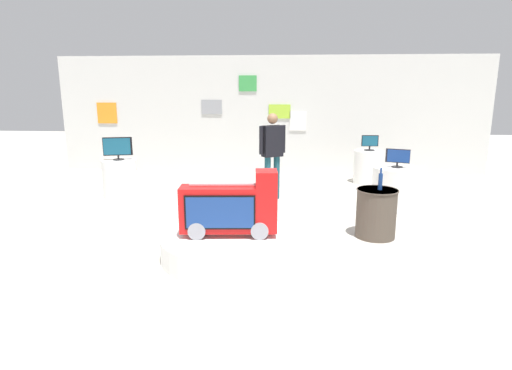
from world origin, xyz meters
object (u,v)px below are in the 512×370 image
tv_on_left_rear (370,143)px  bottle_on_side_table (380,181)px  shopper_browsing_near_truck (272,150)px  main_display_pedestal (229,246)px  display_pedestal_left_rear (368,167)px  side_table_round (376,213)px  tv_on_center_rear (398,158)px  display_pedestal_right_rear (120,178)px  novelty_firetruck_tv (231,209)px  display_pedestal_center_rear (395,188)px  tv_on_right_rear (118,148)px

tv_on_left_rear → bottle_on_side_table: size_ratio=1.18×
shopper_browsing_near_truck → main_display_pedestal: bearing=-97.9°
main_display_pedestal → display_pedestal_left_rear: size_ratio=2.32×
side_table_round → tv_on_center_rear: bearing=67.9°
tv_on_left_rear → display_pedestal_right_rear: bearing=-161.8°
tv_on_left_rear → tv_on_center_rear: bearing=-86.7°
novelty_firetruck_tv → display_pedestal_center_rear: bearing=43.9°
novelty_firetruck_tv → side_table_round: (1.98, 0.94, -0.28)m
display_pedestal_center_rear → shopper_browsing_near_truck: 2.36m
display_pedestal_left_rear → shopper_browsing_near_truck: 2.73m
display_pedestal_left_rear → tv_on_right_rear: tv_on_right_rear is taller
side_table_round → shopper_browsing_near_truck: (-1.60, 2.04, 0.61)m
display_pedestal_left_rear → display_pedestal_right_rear: 5.40m
tv_on_center_rear → display_pedestal_right_rear: bearing=175.8°
tv_on_right_rear → shopper_browsing_near_truck: bearing=1.5°
display_pedestal_right_rear → shopper_browsing_near_truck: (3.01, 0.08, 0.60)m
side_table_round → display_pedestal_center_rear: bearing=68.0°
display_pedestal_left_rear → bottle_on_side_table: (-0.50, -3.67, 0.46)m
display_pedestal_left_rear → tv_on_left_rear: 0.55m
tv_on_left_rear → tv_on_center_rear: tv_on_left_rear is taller
tv_on_right_rear → bottle_on_side_table: 5.04m
tv_on_left_rear → novelty_firetruck_tv: bearing=-118.6°
main_display_pedestal → display_pedestal_right_rear: size_ratio=2.32×
novelty_firetruck_tv → side_table_round: novelty_firetruck_tv is taller
novelty_firetruck_tv → side_table_round: 2.22m
tv_on_right_rear → side_table_round: size_ratio=0.77×
tv_on_right_rear → side_table_round: (4.61, -1.96, -0.63)m
display_pedestal_left_rear → shopper_browsing_near_truck: size_ratio=0.45×
tv_on_center_rear → tv_on_right_rear: (-5.25, 0.38, 0.06)m
display_pedestal_left_rear → side_table_round: display_pedestal_left_rear is taller
novelty_firetruck_tv → display_pedestal_left_rear: 5.25m
display_pedestal_left_rear → tv_on_right_rear: bearing=-161.7°
tv_on_left_rear → shopper_browsing_near_truck: 2.66m
display_pedestal_center_rear → bottle_on_side_table: bottle_on_side_table is taller
novelty_firetruck_tv → display_pedestal_left_rear: (2.51, 4.60, -0.27)m
bottle_on_side_table → tv_on_right_rear: bearing=156.9°
novelty_firetruck_tv → tv_on_left_rear: novelty_firetruck_tv is taller
tv_on_left_rear → tv_on_right_rear: 5.40m
tv_on_center_rear → bottle_on_side_table: 1.71m
tv_on_right_rear → side_table_round: 5.05m
bottle_on_side_table → side_table_round: bearing=152.6°
display_pedestal_left_rear → main_display_pedestal: bearing=-118.9°
display_pedestal_left_rear → side_table_round: (-0.52, -3.65, -0.01)m
display_pedestal_left_rear → side_table_round: size_ratio=1.05×
display_pedestal_center_rear → bottle_on_side_table: bearing=-111.0°
tv_on_left_rear → tv_on_right_rear: size_ratio=0.69×
tv_on_right_rear → side_table_round: tv_on_right_rear is taller
side_table_round → main_display_pedestal: bearing=-154.9°
bottle_on_side_table → tv_on_center_rear: bearing=68.9°
main_display_pedestal → novelty_firetruck_tv: size_ratio=1.41×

